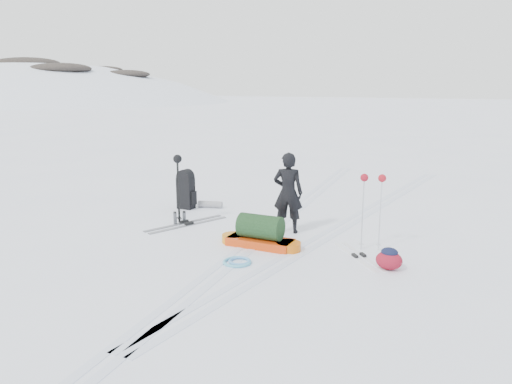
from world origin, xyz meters
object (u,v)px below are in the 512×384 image
(pulk_sled, at_px, (260,234))
(ski_poles_black, at_px, (178,167))
(skier, at_px, (288,193))
(expedition_rucksack, at_px, (189,190))

(pulk_sled, relative_size, ski_poles_black, 1.05)
(ski_poles_black, bearing_deg, skier, -2.55)
(skier, distance_m, expedition_rucksack, 3.15)
(ski_poles_black, bearing_deg, expedition_rucksack, 101.64)
(skier, distance_m, pulk_sled, 1.27)
(skier, bearing_deg, ski_poles_black, -3.45)
(expedition_rucksack, bearing_deg, pulk_sled, -33.15)
(pulk_sled, bearing_deg, skier, 83.53)
(skier, xyz_separation_m, pulk_sled, (-0.13, -1.10, -0.61))
(skier, bearing_deg, expedition_rucksack, -28.49)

